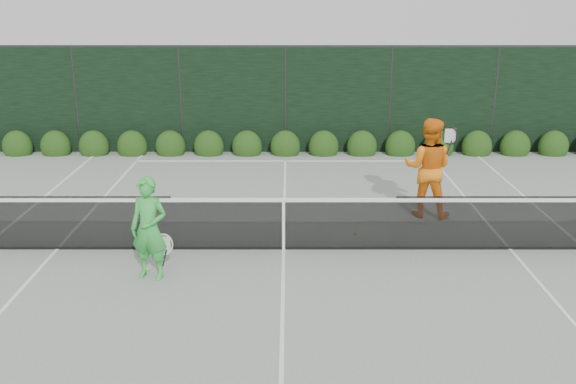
{
  "coord_description": "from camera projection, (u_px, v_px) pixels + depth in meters",
  "views": [
    {
      "loc": [
        0.08,
        -10.8,
        4.46
      ],
      "look_at": [
        0.08,
        0.3,
        1.0
      ],
      "focal_mm": 40.0,
      "sensor_mm": 36.0,
      "label": 1
    }
  ],
  "objects": [
    {
      "name": "ground",
      "position": [
        284.0,
        249.0,
        11.64
      ],
      "size": [
        80.0,
        80.0,
        0.0
      ],
      "primitive_type": "plane",
      "color": "gray",
      "rests_on": "ground"
    },
    {
      "name": "tennis_net",
      "position": [
        282.0,
        222.0,
        11.48
      ],
      "size": [
        12.9,
        0.1,
        1.07
      ],
      "color": "black",
      "rests_on": "ground"
    },
    {
      "name": "player_woman",
      "position": [
        149.0,
        229.0,
        10.27
      ],
      "size": [
        0.7,
        0.54,
        1.69
      ],
      "rotation": [
        0.0,
        0.0,
        -0.25
      ],
      "color": "green",
      "rests_on": "ground"
    },
    {
      "name": "player_man",
      "position": [
        428.0,
        168.0,
        13.13
      ],
      "size": [
        1.19,
        1.05,
        2.06
      ],
      "rotation": [
        0.0,
        0.0,
        2.83
      ],
      "color": "orange",
      "rests_on": "ground"
    },
    {
      "name": "court_lines",
      "position": [
        284.0,
        249.0,
        11.64
      ],
      "size": [
        11.03,
        23.83,
        0.01
      ],
      "color": "white",
      "rests_on": "ground"
    },
    {
      "name": "windscreen_fence",
      "position": [
        282.0,
        222.0,
        8.6
      ],
      "size": [
        32.0,
        21.07,
        3.06
      ],
      "color": "black",
      "rests_on": "ground"
    },
    {
      "name": "hedge_row",
      "position": [
        285.0,
        147.0,
        18.4
      ],
      "size": [
        31.66,
        0.65,
        0.94
      ],
      "color": "#16340E",
      "rests_on": "ground"
    },
    {
      "name": "tennis_balls",
      "position": [
        254.0,
        249.0,
        11.58
      ],
      "size": [
        3.74,
        1.75,
        0.07
      ],
      "color": "#CBF336",
      "rests_on": "ground"
    }
  ]
}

